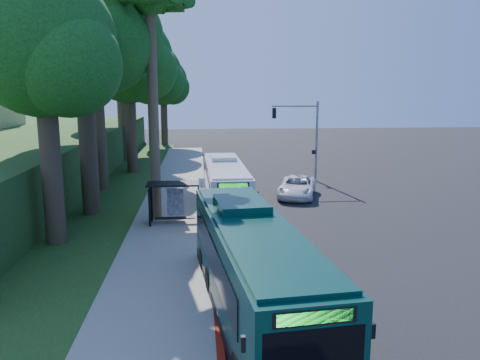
{
  "coord_description": "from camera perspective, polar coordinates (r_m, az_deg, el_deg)",
  "views": [
    {
      "loc": [
        -5.57,
        -30.14,
        7.82
      ],
      "look_at": [
        -2.76,
        1.0,
        1.9
      ],
      "focal_mm": 35.0,
      "sensor_mm": 36.0,
      "label": 1
    }
  ],
  "objects": [
    {
      "name": "white_bus",
      "position": [
        31.18,
        -1.8,
        -0.64
      ],
      "size": [
        2.65,
        11.57,
        3.44
      ],
      "rotation": [
        0.0,
        0.0,
        0.02
      ],
      "color": "silver",
      "rests_on": "ground"
    },
    {
      "name": "tree_5",
      "position": [
        70.3,
        -9.28,
        11.52
      ],
      "size": [
        7.35,
        7.0,
        12.86
      ],
      "color": "#382B1E",
      "rests_on": "ground"
    },
    {
      "name": "tree_2",
      "position": [
        46.63,
        -13.32,
        13.71
      ],
      "size": [
        8.82,
        8.4,
        15.12
      ],
      "color": "#382B1E",
      "rests_on": "ground"
    },
    {
      "name": "grass_verge",
      "position": [
        36.75,
        -16.7,
        -1.98
      ],
      "size": [
        8.0,
        70.0,
        0.06
      ],
      "primitive_type": "cube",
      "color": "#234719",
      "rests_on": "ground"
    },
    {
      "name": "tree_4",
      "position": [
        62.42,
        -10.75,
        12.29
      ],
      "size": [
        8.4,
        8.0,
        14.14
      ],
      "color": "#382B1E",
      "rests_on": "ground"
    },
    {
      "name": "pickup",
      "position": [
        35.5,
        6.97,
        -0.81
      ],
      "size": [
        4.07,
        6.04,
        1.54
      ],
      "primitive_type": "imported",
      "rotation": [
        0.0,
        0.0,
        -0.3
      ],
      "color": "white",
      "rests_on": "ground"
    },
    {
      "name": "traffic_signal_pole",
      "position": [
        41.35,
        7.98,
        5.91
      ],
      "size": [
        4.1,
        0.3,
        7.0
      ],
      "color": "gray",
      "rests_on": "ground"
    },
    {
      "name": "tree_1",
      "position": [
        39.22,
        -17.41,
        17.44
      ],
      "size": [
        10.5,
        10.0,
        18.26
      ],
      "color": "#382B1E",
      "rests_on": "ground"
    },
    {
      "name": "teal_bus",
      "position": [
        16.63,
        1.45,
        -10.41
      ],
      "size": [
        3.91,
        12.73,
        3.73
      ],
      "rotation": [
        0.0,
        0.0,
        0.1
      ],
      "color": "#09322A",
      "rests_on": "ground"
    },
    {
      "name": "palm_tree",
      "position": [
        29.12,
        -10.9,
        19.55
      ],
      "size": [
        4.2,
        4.2,
        14.4
      ],
      "color": "#4C3F2D",
      "rests_on": "ground"
    },
    {
      "name": "tree_3",
      "position": [
        54.91,
        -14.32,
        14.75
      ],
      "size": [
        10.08,
        9.6,
        17.28
      ],
      "color": "#382B1E",
      "rests_on": "ground"
    },
    {
      "name": "red_curb",
      "position": [
        27.27,
        -3.76,
        -5.82
      ],
      "size": [
        0.25,
        30.0,
        0.13
      ],
      "primitive_type": "cube",
      "color": "maroon",
      "rests_on": "ground"
    },
    {
      "name": "tree_0",
      "position": [
        31.07,
        -18.6,
        16.44
      ],
      "size": [
        8.4,
        8.0,
        15.7
      ],
      "color": "#382B1E",
      "rests_on": "ground"
    },
    {
      "name": "sidewalk",
      "position": [
        31.17,
        -8.19,
        -3.8
      ],
      "size": [
        4.5,
        70.0,
        0.12
      ],
      "primitive_type": "cube",
      "color": "gray",
      "rests_on": "ground"
    },
    {
      "name": "bus_shelter",
      "position": [
        27.98,
        -8.49,
        -1.8
      ],
      "size": [
        3.2,
        1.51,
        2.55
      ],
      "color": "black",
      "rests_on": "ground"
    },
    {
      "name": "ground",
      "position": [
        31.63,
        5.17,
        -3.64
      ],
      "size": [
        140.0,
        140.0,
        0.0
      ],
      "primitive_type": "plane",
      "color": "black",
      "rests_on": "ground"
    },
    {
      "name": "tree_6",
      "position": [
        25.28,
        -22.74,
        14.2
      ],
      "size": [
        7.56,
        7.2,
        13.74
      ],
      "color": "#382B1E",
      "rests_on": "ground"
    },
    {
      "name": "stop_sign_pole",
      "position": [
        25.78,
        -4.65,
        -2.17
      ],
      "size": [
        0.35,
        0.06,
        3.17
      ],
      "color": "gray",
      "rests_on": "ground"
    }
  ]
}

